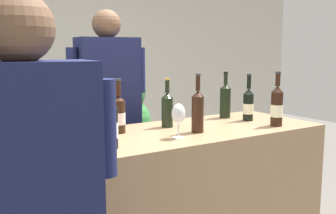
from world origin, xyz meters
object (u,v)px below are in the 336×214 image
(wine_bottle_0, at_px, (119,114))
(person_server, at_px, (109,134))
(wine_bottle_6, at_px, (225,100))
(potted_shrub, at_px, (120,120))
(wine_bottle_1, at_px, (167,109))
(wine_bottle_3, at_px, (198,110))
(wine_bottle_4, at_px, (277,106))
(wine_bottle_5, at_px, (248,104))
(wine_glass, at_px, (178,115))
(wine_bottle_7, at_px, (111,124))
(ice_bucket, at_px, (37,128))

(wine_bottle_0, xyz_separation_m, person_server, (0.18, 0.56, -0.25))
(wine_bottle_6, bearing_deg, potted_shrub, 106.71)
(potted_shrub, bearing_deg, wine_bottle_1, -100.23)
(wine_bottle_3, relative_size, wine_bottle_6, 1.05)
(wine_bottle_0, height_order, wine_bottle_4, wine_bottle_4)
(wine_bottle_0, height_order, potted_shrub, potted_shrub)
(wine_bottle_1, relative_size, potted_shrub, 0.23)
(wine_bottle_1, relative_size, wine_bottle_3, 0.89)
(wine_bottle_0, distance_m, person_server, 0.64)
(wine_bottle_4, bearing_deg, wine_bottle_5, 94.56)
(wine_bottle_1, xyz_separation_m, wine_glass, (-0.11, -0.29, 0.01))
(wine_bottle_3, relative_size, person_server, 0.20)
(wine_bottle_3, height_order, wine_bottle_7, wine_bottle_3)
(wine_bottle_3, relative_size, wine_bottle_7, 1.07)
(wine_bottle_6, bearing_deg, wine_bottle_1, -172.82)
(wine_bottle_6, bearing_deg, person_server, 143.87)
(wine_bottle_0, bearing_deg, wine_glass, -53.12)
(wine_bottle_4, height_order, potted_shrub, same)
(ice_bucket, distance_m, person_server, 1.03)
(wine_glass, height_order, ice_bucket, ice_bucket)
(person_server, height_order, potted_shrub, person_server)
(wine_bottle_7, height_order, person_server, person_server)
(wine_bottle_1, bearing_deg, wine_bottle_7, -149.79)
(wine_glass, distance_m, ice_bucket, 0.74)
(wine_bottle_5, distance_m, ice_bucket, 1.42)
(wine_bottle_0, relative_size, wine_glass, 1.66)
(ice_bucket, bearing_deg, wine_bottle_7, -22.99)
(wine_bottle_1, height_order, wine_bottle_7, wine_bottle_7)
(ice_bucket, distance_m, potted_shrub, 1.69)
(wine_bottle_1, relative_size, ice_bucket, 1.25)
(wine_bottle_1, distance_m, wine_bottle_7, 0.60)
(wine_bottle_0, height_order, wine_bottle_7, wine_bottle_7)
(person_server, bearing_deg, wine_bottle_4, -49.85)
(wine_bottle_0, xyz_separation_m, wine_bottle_4, (0.94, -0.34, 0.02))
(wine_bottle_6, xyz_separation_m, potted_shrub, (-0.32, 1.07, -0.28))
(wine_bottle_5, xyz_separation_m, wine_glass, (-0.70, -0.19, 0.02))
(wine_bottle_5, relative_size, potted_shrub, 0.24)
(wine_glass, xyz_separation_m, person_server, (-0.04, 0.85, -0.26))
(wine_glass, relative_size, potted_shrub, 0.14)
(wine_bottle_4, bearing_deg, wine_glass, 176.25)
(wine_bottle_4, bearing_deg, ice_bucket, 173.14)
(wine_bottle_4, distance_m, person_server, 1.20)
(wine_bottle_1, height_order, wine_bottle_3, wine_bottle_3)
(ice_bucket, bearing_deg, wine_bottle_4, -6.86)
(wine_bottle_0, bearing_deg, wine_bottle_7, -121.20)
(wine_glass, relative_size, ice_bucket, 0.78)
(wine_bottle_1, relative_size, wine_bottle_7, 0.95)
(wine_bottle_0, xyz_separation_m, wine_glass, (0.22, -0.29, 0.02))
(wine_bottle_0, distance_m, wine_bottle_6, 0.86)
(wine_bottle_7, bearing_deg, wine_bottle_5, 10.17)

